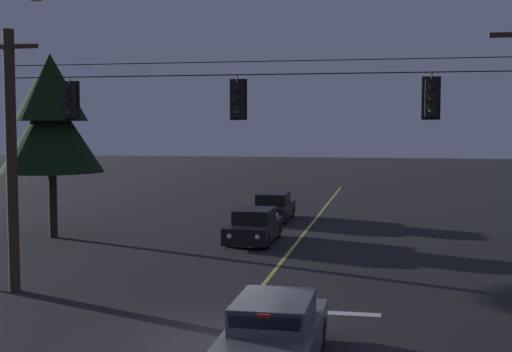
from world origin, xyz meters
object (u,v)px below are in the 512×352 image
object	(u,v)px
traffic_light_left_inner	(237,99)
tree_verge_near	(51,119)
traffic_light_leftmost	(69,100)
traffic_light_centre	(431,98)
car_oncoming_lead	(254,227)
car_waiting_near_lane	(274,333)
car_oncoming_trailing	(273,207)

from	to	relation	value
traffic_light_left_inner	tree_verge_near	size ratio (longest dim) A/B	0.15
traffic_light_leftmost	traffic_light_centre	size ratio (longest dim) A/B	1.00
traffic_light_left_inner	car_oncoming_lead	xyz separation A→B (m)	(-1.47, 9.83, -4.95)
traffic_light_centre	tree_verge_near	xyz separation A→B (m)	(-15.41, 9.31, -0.44)
traffic_light_centre	car_oncoming_lead	xyz separation A→B (m)	(-6.58, 9.83, -4.95)
traffic_light_left_inner	tree_verge_near	xyz separation A→B (m)	(-10.29, 9.31, -0.44)
tree_verge_near	car_oncoming_lead	bearing A→B (deg)	3.35
traffic_light_leftmost	traffic_light_left_inner	distance (m)	4.89
traffic_light_centre	car_waiting_near_lane	size ratio (longest dim) A/B	0.28
car_oncoming_trailing	traffic_light_left_inner	bearing A→B (deg)	-83.78
traffic_light_leftmost	car_waiting_near_lane	distance (m)	9.54
car_waiting_near_lane	car_oncoming_lead	world-z (taller)	same
traffic_light_left_inner	traffic_light_centre	world-z (taller)	same
traffic_light_leftmost	car_waiting_near_lane	xyz separation A→B (m)	(6.70, -4.66, -4.95)
traffic_light_leftmost	car_oncoming_lead	size ratio (longest dim) A/B	0.28
car_oncoming_trailing	tree_verge_near	size ratio (longest dim) A/B	0.55
car_waiting_near_lane	car_oncoming_trailing	bearing A→B (deg)	99.65
tree_verge_near	traffic_light_centre	bearing A→B (deg)	-31.15
traffic_light_leftmost	traffic_light_left_inner	bearing A→B (deg)	0.00
traffic_light_left_inner	traffic_light_centre	distance (m)	5.11
car_oncoming_lead	car_waiting_near_lane	bearing A→B (deg)	-77.25
traffic_light_leftmost	car_oncoming_trailing	xyz separation A→B (m)	(3.08, 16.65, -4.95)
traffic_light_leftmost	tree_verge_near	xyz separation A→B (m)	(-5.40, 9.31, -0.44)
traffic_light_leftmost	tree_verge_near	distance (m)	10.78
tree_verge_near	traffic_light_left_inner	bearing A→B (deg)	-42.13
tree_verge_near	car_waiting_near_lane	bearing A→B (deg)	-49.10
traffic_light_leftmost	traffic_light_centre	xyz separation A→B (m)	(10.00, 0.00, 0.00)
traffic_light_centre	car_oncoming_lead	world-z (taller)	traffic_light_centre
car_oncoming_lead	car_oncoming_trailing	distance (m)	6.83
car_oncoming_lead	tree_verge_near	xyz separation A→B (m)	(-8.83, -0.52, 4.51)
traffic_light_left_inner	car_oncoming_trailing	bearing A→B (deg)	96.22
car_waiting_near_lane	car_oncoming_trailing	distance (m)	21.61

